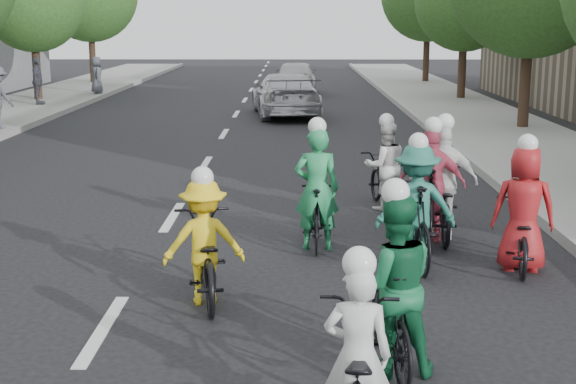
{
  "coord_description": "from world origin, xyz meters",
  "views": [
    {
      "loc": [
        2.04,
        -8.04,
        3.24
      ],
      "look_at": [
        1.96,
        2.36,
        1.0
      ],
      "focal_mm": 50.0,
      "sensor_mm": 36.0,
      "label": 1
    }
  ],
  "objects_px": {
    "cyclist_4": "(522,223)",
    "spectator_2": "(97,75)",
    "spectator_1": "(38,81)",
    "cyclist_2": "(205,252)",
    "cyclist_8": "(442,195)",
    "cyclist_5": "(317,203)",
    "cyclist_6": "(385,175)",
    "cyclist_1": "(392,299)",
    "cyclist_7": "(415,214)",
    "cyclist_0": "(356,372)",
    "cyclist_3": "(430,195)",
    "follow_car_trail": "(296,77)",
    "follow_car_lead": "(286,94)"
  },
  "relations": [
    {
      "from": "cyclist_4",
      "to": "spectator_2",
      "type": "bearing_deg",
      "value": -53.65
    },
    {
      "from": "spectator_1",
      "to": "cyclist_2",
      "type": "bearing_deg",
      "value": -167.85
    },
    {
      "from": "cyclist_8",
      "to": "spectator_2",
      "type": "relative_size",
      "value": 1.26
    },
    {
      "from": "cyclist_5",
      "to": "cyclist_8",
      "type": "bearing_deg",
      "value": -161.93
    },
    {
      "from": "cyclist_2",
      "to": "cyclist_6",
      "type": "relative_size",
      "value": 1.07
    },
    {
      "from": "cyclist_1",
      "to": "cyclist_7",
      "type": "bearing_deg",
      "value": -107.48
    },
    {
      "from": "cyclist_2",
      "to": "cyclist_5",
      "type": "height_order",
      "value": "cyclist_5"
    },
    {
      "from": "cyclist_4",
      "to": "cyclist_6",
      "type": "bearing_deg",
      "value": -56.8
    },
    {
      "from": "cyclist_6",
      "to": "cyclist_8",
      "type": "relative_size",
      "value": 0.94
    },
    {
      "from": "cyclist_0",
      "to": "cyclist_7",
      "type": "bearing_deg",
      "value": -97.23
    },
    {
      "from": "cyclist_3",
      "to": "cyclist_8",
      "type": "bearing_deg",
      "value": -134.05
    },
    {
      "from": "cyclist_0",
      "to": "spectator_2",
      "type": "bearing_deg",
      "value": -65.94
    },
    {
      "from": "follow_car_trail",
      "to": "follow_car_lead",
      "type": "bearing_deg",
      "value": 88.79
    },
    {
      "from": "follow_car_lead",
      "to": "spectator_1",
      "type": "distance_m",
      "value": 9.5
    },
    {
      "from": "spectator_1",
      "to": "follow_car_lead",
      "type": "bearing_deg",
      "value": -113.79
    },
    {
      "from": "cyclist_1",
      "to": "cyclist_0",
      "type": "bearing_deg",
      "value": 65.95
    },
    {
      "from": "cyclist_1",
      "to": "cyclist_8",
      "type": "xyz_separation_m",
      "value": [
        1.32,
        4.73,
        -0.05
      ]
    },
    {
      "from": "cyclist_5",
      "to": "spectator_2",
      "type": "distance_m",
      "value": 24.72
    },
    {
      "from": "cyclist_1",
      "to": "cyclist_8",
      "type": "distance_m",
      "value": 4.91
    },
    {
      "from": "cyclist_2",
      "to": "follow_car_trail",
      "type": "relative_size",
      "value": 0.45
    },
    {
      "from": "cyclist_7",
      "to": "spectator_1",
      "type": "height_order",
      "value": "spectator_1"
    },
    {
      "from": "cyclist_6",
      "to": "spectator_1",
      "type": "xyz_separation_m",
      "value": [
        -11.1,
        16.1,
        0.43
      ]
    },
    {
      "from": "cyclist_2",
      "to": "cyclist_3",
      "type": "distance_m",
      "value": 4.07
    },
    {
      "from": "follow_car_lead",
      "to": "cyclist_7",
      "type": "bearing_deg",
      "value": 89.53
    },
    {
      "from": "cyclist_5",
      "to": "cyclist_7",
      "type": "bearing_deg",
      "value": 147.86
    },
    {
      "from": "cyclist_4",
      "to": "follow_car_trail",
      "type": "height_order",
      "value": "cyclist_4"
    },
    {
      "from": "cyclist_5",
      "to": "follow_car_trail",
      "type": "height_order",
      "value": "cyclist_5"
    },
    {
      "from": "cyclist_8",
      "to": "cyclist_4",
      "type": "bearing_deg",
      "value": 120.1
    },
    {
      "from": "cyclist_0",
      "to": "follow_car_trail",
      "type": "relative_size",
      "value": 0.44
    },
    {
      "from": "cyclist_6",
      "to": "cyclist_7",
      "type": "bearing_deg",
      "value": 81.17
    },
    {
      "from": "cyclist_3",
      "to": "spectator_1",
      "type": "bearing_deg",
      "value": -49.9
    },
    {
      "from": "cyclist_8",
      "to": "spectator_2",
      "type": "xyz_separation_m",
      "value": [
        -10.66,
        22.53,
        0.28
      ]
    },
    {
      "from": "cyclist_6",
      "to": "cyclist_3",
      "type": "bearing_deg",
      "value": 92.66
    },
    {
      "from": "cyclist_7",
      "to": "cyclist_1",
      "type": "bearing_deg",
      "value": 74.29
    },
    {
      "from": "cyclist_0",
      "to": "cyclist_2",
      "type": "distance_m",
      "value": 3.5
    },
    {
      "from": "spectator_2",
      "to": "cyclist_6",
      "type": "bearing_deg",
      "value": -177.09
    },
    {
      "from": "spectator_1",
      "to": "cyclist_3",
      "type": "bearing_deg",
      "value": -157.56
    },
    {
      "from": "cyclist_3",
      "to": "cyclist_4",
      "type": "bearing_deg",
      "value": 132.32
    },
    {
      "from": "cyclist_0",
      "to": "cyclist_7",
      "type": "height_order",
      "value": "cyclist_7"
    },
    {
      "from": "cyclist_6",
      "to": "follow_car_trail",
      "type": "xyz_separation_m",
      "value": [
        -1.51,
        21.89,
        0.16
      ]
    },
    {
      "from": "cyclist_7",
      "to": "cyclist_4",
      "type": "bearing_deg",
      "value": 170.58
    },
    {
      "from": "spectator_2",
      "to": "cyclist_3",
      "type": "bearing_deg",
      "value": -178.24
    },
    {
      "from": "cyclist_6",
      "to": "cyclist_8",
      "type": "distance_m",
      "value": 2.01
    },
    {
      "from": "cyclist_3",
      "to": "cyclist_4",
      "type": "height_order",
      "value": "cyclist_3"
    },
    {
      "from": "cyclist_7",
      "to": "follow_car_trail",
      "type": "xyz_separation_m",
      "value": [
        -1.55,
        25.22,
        0.05
      ]
    },
    {
      "from": "cyclist_2",
      "to": "cyclist_0",
      "type": "bearing_deg",
      "value": 105.93
    },
    {
      "from": "cyclist_6",
      "to": "follow_car_trail",
      "type": "bearing_deg",
      "value": -95.53
    },
    {
      "from": "follow_car_lead",
      "to": "spectator_1",
      "type": "relative_size",
      "value": 2.9
    },
    {
      "from": "follow_car_trail",
      "to": "cyclist_3",
      "type": "bearing_deg",
      "value": 96.07
    },
    {
      "from": "cyclist_1",
      "to": "follow_car_lead",
      "type": "xyz_separation_m",
      "value": [
        -1.21,
        20.47,
        0.04
      ]
    }
  ]
}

